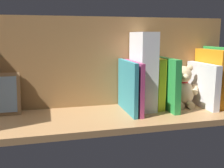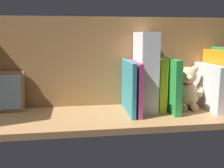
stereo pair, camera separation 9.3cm
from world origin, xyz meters
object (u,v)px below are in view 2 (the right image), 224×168
at_px(book_0, 223,78).
at_px(dictionary_thick_white, 145,72).
at_px(teddy_bear, 187,89).
at_px(picture_frame_leaning, 4,92).

xyz_separation_m(book_0, dictionary_thick_white, (0.31, -0.01, 0.03)).
xyz_separation_m(teddy_bear, dictionary_thick_white, (0.17, -0.00, 0.07)).
height_order(book_0, teddy_bear, book_0).
distance_m(book_0, picture_frame_leaning, 0.85).
bearing_deg(book_0, picture_frame_leaning, -4.06).
distance_m(book_0, teddy_bear, 0.15).
relative_size(book_0, teddy_bear, 1.41).
distance_m(dictionary_thick_white, picture_frame_leaning, 0.54).
relative_size(book_0, picture_frame_leaning, 1.56).
height_order(book_0, picture_frame_leaning, book_0).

